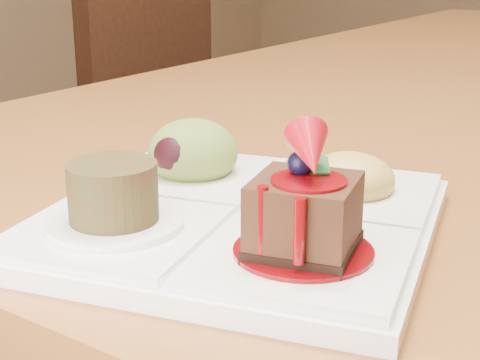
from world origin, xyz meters
The scene contains 2 objects.
chair_left centered at (-0.75, 0.08, 0.54)m, with size 0.45×0.45×0.94m.
sampler_plate centered at (-0.05, -0.75, 0.77)m, with size 0.28×0.28×0.09m.
Camera 1 is at (0.19, -1.10, 0.92)m, focal length 55.00 mm.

